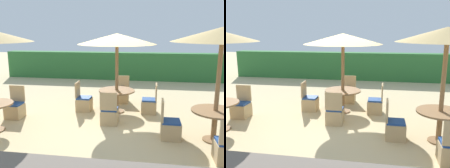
# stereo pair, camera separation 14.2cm
# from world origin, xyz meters

# --- Properties ---
(ground_plane) EXTENTS (40.00, 40.00, 0.00)m
(ground_plane) POSITION_xyz_m (0.00, 0.00, 0.00)
(ground_plane) COLOR #C6B284
(hedge_row) EXTENTS (13.00, 0.70, 1.40)m
(hedge_row) POSITION_xyz_m (0.00, 5.99, 0.70)
(hedge_row) COLOR #2D6B33
(hedge_row) RESTS_ON ground_plane
(parasol_center) EXTENTS (2.37, 2.37, 2.44)m
(parasol_center) POSITION_xyz_m (0.14, 0.65, 2.26)
(parasol_center) COLOR olive
(parasol_center) RESTS_ON ground_plane
(round_table_center) EXTENTS (1.13, 1.13, 0.70)m
(round_table_center) POSITION_xyz_m (0.14, 0.65, 0.57)
(round_table_center) COLOR olive
(round_table_center) RESTS_ON ground_plane
(patio_chair_center_north) EXTENTS (0.46, 0.46, 0.93)m
(patio_chair_center_north) POSITION_xyz_m (0.19, 1.72, 0.26)
(patio_chair_center_north) COLOR tan
(patio_chair_center_north) RESTS_ON ground_plane
(patio_chair_center_west) EXTENTS (0.46, 0.46, 0.93)m
(patio_chair_center_west) POSITION_xyz_m (-0.91, 0.60, 0.26)
(patio_chair_center_west) COLOR tan
(patio_chair_center_west) RESTS_ON ground_plane
(patio_chair_center_south) EXTENTS (0.46, 0.46, 0.93)m
(patio_chair_center_south) POSITION_xyz_m (0.09, -0.43, 0.26)
(patio_chair_center_south) COLOR tan
(patio_chair_center_south) RESTS_ON ground_plane
(patio_chair_center_east) EXTENTS (0.46, 0.46, 0.93)m
(patio_chair_center_east) POSITION_xyz_m (1.16, 0.68, 0.26)
(patio_chair_center_east) COLOR tan
(patio_chair_center_east) RESTS_ON ground_plane
(parasol_front_right) EXTENTS (2.20, 2.20, 2.60)m
(parasol_front_right) POSITION_xyz_m (2.66, -1.11, 2.42)
(parasol_front_right) COLOR olive
(parasol_front_right) RESTS_ON ground_plane
(round_table_front_right) EXTENTS (1.08, 1.08, 0.74)m
(round_table_front_right) POSITION_xyz_m (2.66, -1.11, 0.58)
(round_table_front_right) COLOR olive
(round_table_front_right) RESTS_ON ground_plane
(patio_chair_front_right_west) EXTENTS (0.46, 0.46, 0.93)m
(patio_chair_front_right_west) POSITION_xyz_m (1.66, -1.12, 0.26)
(patio_chair_front_right_west) COLOR tan
(patio_chair_front_right_west) RESTS_ON ground_plane
(patio_chair_front_left_north) EXTENTS (0.46, 0.46, 0.93)m
(patio_chair_front_left_north) POSITION_xyz_m (-2.73, -0.36, 0.26)
(patio_chair_front_left_north) COLOR tan
(patio_chair_front_left_north) RESTS_ON ground_plane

